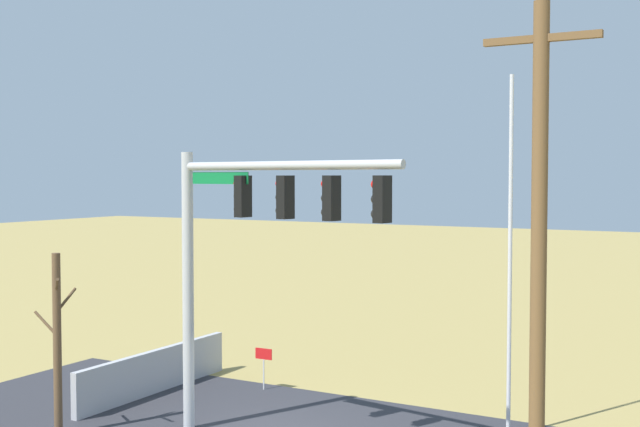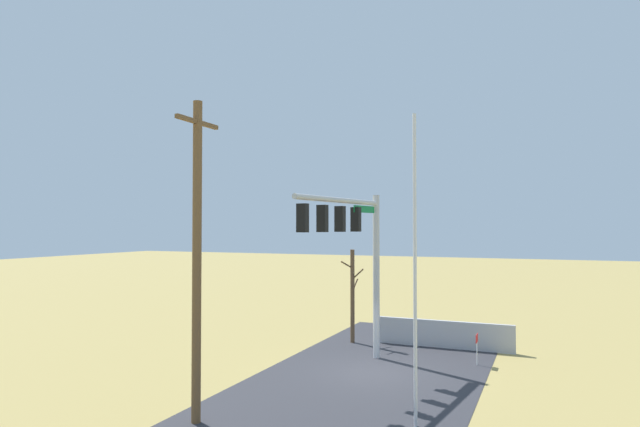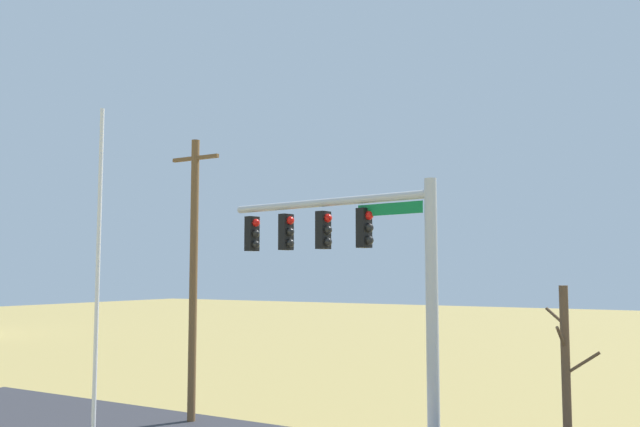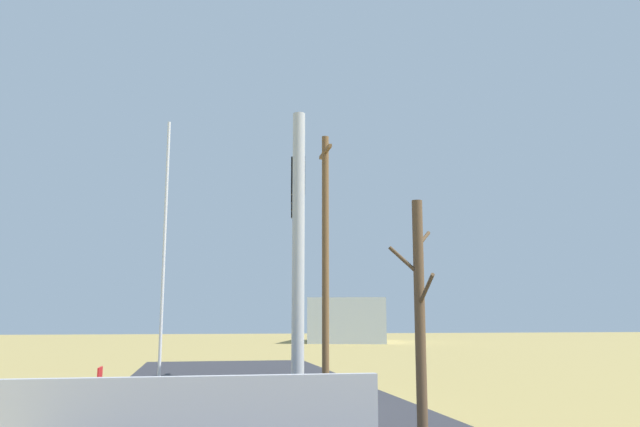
{
  "view_description": "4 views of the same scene",
  "coord_description": "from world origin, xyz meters",
  "px_view_note": "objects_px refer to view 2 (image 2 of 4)",
  "views": [
    {
      "loc": [
        -10.31,
        16.3,
        6.25
      ],
      "look_at": [
        -1.9,
        1.26,
        5.46
      ],
      "focal_mm": 45.62,
      "sensor_mm": 36.0,
      "label": 1
    },
    {
      "loc": [
        -19.61,
        -6.1,
        5.48
      ],
      "look_at": [
        -1.9,
        1.44,
        5.97
      ],
      "focal_mm": 30.2,
      "sensor_mm": 36.0,
      "label": 2
    },
    {
      "loc": [
        7.84,
        -13.69,
        4.71
      ],
      "look_at": [
        -1.0,
        1.03,
        6.22
      ],
      "focal_mm": 37.98,
      "sensor_mm": 36.0,
      "label": 3
    },
    {
      "loc": [
        16.08,
        -1.57,
        2.16
      ],
      "look_at": [
        -1.83,
        1.86,
        5.2
      ],
      "focal_mm": 35.64,
      "sensor_mm": 36.0,
      "label": 4
    }
  ],
  "objects_px": {
    "signal_mast": "(354,242)",
    "bare_tree": "(353,295)",
    "open_sign": "(477,342)",
    "flagpole": "(415,269)",
    "utility_pole": "(197,255)"
  },
  "relations": [
    {
      "from": "open_sign",
      "to": "bare_tree",
      "type": "bearing_deg",
      "value": 71.36
    },
    {
      "from": "flagpole",
      "to": "open_sign",
      "type": "distance_m",
      "value": 8.26
    },
    {
      "from": "utility_pole",
      "to": "bare_tree",
      "type": "xyz_separation_m",
      "value": [
        11.61,
        -0.52,
        -2.43
      ]
    },
    {
      "from": "signal_mast",
      "to": "bare_tree",
      "type": "xyz_separation_m",
      "value": [
        4.39,
        1.65,
        -2.65
      ]
    },
    {
      "from": "utility_pole",
      "to": "open_sign",
      "type": "distance_m",
      "value": 12.19
    },
    {
      "from": "utility_pole",
      "to": "bare_tree",
      "type": "bearing_deg",
      "value": -2.59
    },
    {
      "from": "signal_mast",
      "to": "utility_pole",
      "type": "xyz_separation_m",
      "value": [
        -7.22,
        2.17,
        -0.22
      ]
    },
    {
      "from": "bare_tree",
      "to": "open_sign",
      "type": "xyz_separation_m",
      "value": [
        -2.01,
        -5.96,
        -1.36
      ]
    },
    {
      "from": "flagpole",
      "to": "utility_pole",
      "type": "distance_m",
      "value": 6.13
    },
    {
      "from": "signal_mast",
      "to": "bare_tree",
      "type": "bearing_deg",
      "value": 20.55
    },
    {
      "from": "bare_tree",
      "to": "open_sign",
      "type": "distance_m",
      "value": 6.43
    },
    {
      "from": "open_sign",
      "to": "flagpole",
      "type": "bearing_deg",
      "value": 174.33
    },
    {
      "from": "signal_mast",
      "to": "utility_pole",
      "type": "relative_size",
      "value": 0.75
    },
    {
      "from": "flagpole",
      "to": "utility_pole",
      "type": "xyz_separation_m",
      "value": [
        -2.12,
        5.74,
        0.38
      ]
    },
    {
      "from": "flagpole",
      "to": "open_sign",
      "type": "relative_size",
      "value": 7.09
    }
  ]
}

